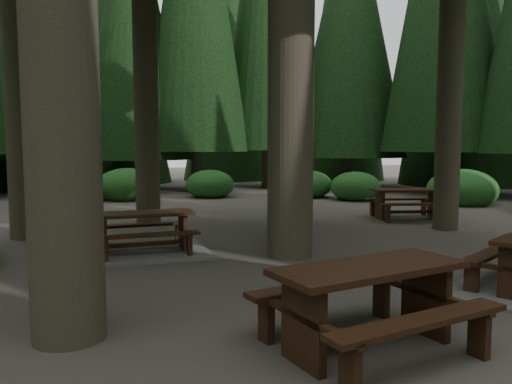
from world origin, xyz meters
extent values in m
plane|color=#544B44|center=(0.00, 0.00, 0.00)|extent=(80.00, 80.00, 0.00)
cube|color=black|center=(3.03, -2.44, 0.47)|extent=(1.76, 1.19, 0.05)
cube|color=gray|center=(-1.80, 1.10, 0.03)|extent=(2.46, 2.08, 0.05)
cube|color=black|center=(-1.80, 1.10, 0.77)|extent=(1.88, 0.83, 0.06)
cube|color=black|center=(-1.84, 1.71, 0.46)|extent=(1.85, 0.37, 0.05)
cube|color=black|center=(-1.76, 0.49, 0.46)|extent=(1.85, 0.37, 0.05)
cube|color=black|center=(-2.53, 1.06, 0.37)|extent=(0.12, 0.57, 0.73)
cube|color=black|center=(-2.53, 1.06, 0.43)|extent=(0.17, 1.48, 0.06)
cube|color=black|center=(-1.07, 1.15, 0.37)|extent=(0.12, 0.57, 0.73)
cube|color=black|center=(-1.07, 1.15, 0.43)|extent=(0.17, 1.48, 0.06)
cube|color=black|center=(-1.80, 1.10, 0.18)|extent=(1.53, 0.18, 0.08)
cube|color=black|center=(5.56, 3.81, 0.81)|extent=(2.05, 1.10, 0.06)
cube|color=black|center=(5.68, 4.45, 0.49)|extent=(1.96, 0.62, 0.05)
cube|color=black|center=(5.44, 3.17, 0.49)|extent=(1.96, 0.62, 0.05)
cube|color=black|center=(4.79, 3.95, 0.39)|extent=(0.19, 0.60, 0.78)
cube|color=black|center=(4.79, 3.95, 0.45)|extent=(0.37, 1.56, 0.06)
cube|color=black|center=(6.33, 3.67, 0.39)|extent=(0.19, 0.60, 0.78)
cube|color=black|center=(6.33, 3.67, 0.45)|extent=(0.37, 1.56, 0.06)
cube|color=black|center=(5.56, 3.81, 0.19)|extent=(1.61, 0.38, 0.09)
cube|color=black|center=(0.12, -4.11, 0.83)|extent=(2.13, 1.23, 0.07)
cube|color=black|center=(-0.04, -3.46, 0.50)|extent=(2.01, 0.75, 0.06)
cube|color=black|center=(0.28, -4.76, 0.50)|extent=(2.01, 0.75, 0.06)
cube|color=black|center=(-0.65, -4.30, 0.40)|extent=(0.23, 0.61, 0.80)
cube|color=black|center=(-0.65, -4.30, 0.47)|extent=(0.47, 1.59, 0.07)
cube|color=black|center=(0.90, -3.92, 0.40)|extent=(0.23, 0.61, 0.80)
cube|color=black|center=(0.90, -3.92, 0.47)|extent=(0.47, 1.59, 0.07)
cube|color=black|center=(0.12, -4.11, 0.20)|extent=(1.64, 0.49, 0.09)
ellipsoid|color=#235F20|center=(9.44, 6.45, 0.40)|extent=(2.42, 2.42, 1.49)
ellipsoid|color=#235F20|center=(6.43, 8.69, 0.40)|extent=(1.90, 1.90, 1.17)
ellipsoid|color=#235F20|center=(5.14, 10.17, 0.40)|extent=(1.84, 1.84, 1.13)
ellipsoid|color=#235F20|center=(1.30, 11.25, 0.40)|extent=(1.95, 1.95, 1.20)
ellipsoid|color=#235F20|center=(-1.94, 11.21, 0.40)|extent=(2.31, 2.31, 1.42)
ellipsoid|color=#235F20|center=(-4.09, 10.56, 0.40)|extent=(1.93, 1.93, 1.19)
cone|color=black|center=(8.89, 14.45, 8.24)|extent=(5.73, 5.73, 13.48)
cone|color=black|center=(-1.44, 15.36, 7.89)|extent=(5.17, 5.17, 12.91)
cone|color=black|center=(-6.57, 16.72, 8.10)|extent=(5.82, 5.82, 13.26)
cone|color=black|center=(11.00, 19.74, 9.51)|extent=(5.26, 5.26, 19.02)
cone|color=black|center=(4.25, 21.60, 8.07)|extent=(5.34, 5.34, 16.14)
cone|color=black|center=(-2.52, 20.86, 8.43)|extent=(6.57, 6.57, 16.86)
camera|label=1|loc=(-2.27, -8.48, 2.04)|focal=35.00mm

